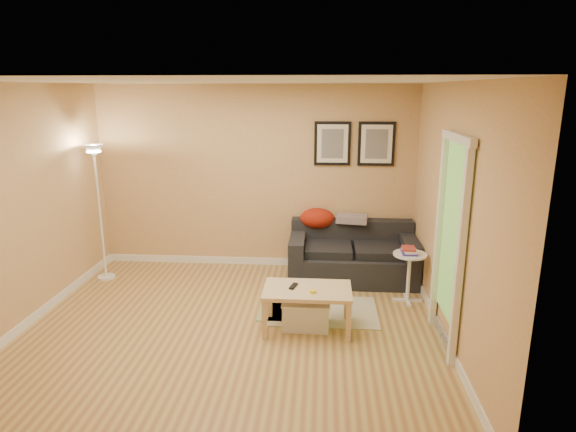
% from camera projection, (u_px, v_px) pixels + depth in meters
% --- Properties ---
extents(floor, '(4.50, 4.50, 0.00)m').
position_uv_depth(floor, '(232.00, 327.00, 5.33)').
color(floor, tan).
rests_on(floor, ground).
extents(ceiling, '(4.50, 4.50, 0.00)m').
position_uv_depth(ceiling, '(224.00, 81.00, 4.67)').
color(ceiling, white).
rests_on(ceiling, wall_back).
extents(wall_back, '(4.50, 0.00, 4.50)m').
position_uv_depth(wall_back, '(256.00, 178.00, 6.93)').
color(wall_back, tan).
rests_on(wall_back, ground).
extents(wall_front, '(4.50, 0.00, 4.50)m').
position_uv_depth(wall_front, '(168.00, 290.00, 3.07)').
color(wall_front, tan).
rests_on(wall_front, ground).
extents(wall_left, '(0.00, 4.00, 4.00)m').
position_uv_depth(wall_left, '(19.00, 208.00, 5.16)').
color(wall_left, tan).
rests_on(wall_left, ground).
extents(wall_right, '(0.00, 4.00, 4.00)m').
position_uv_depth(wall_right, '(452.00, 216.00, 4.84)').
color(wall_right, tan).
rests_on(wall_right, ground).
extents(baseboard_back, '(4.50, 0.02, 0.10)m').
position_uv_depth(baseboard_back, '(257.00, 261.00, 7.23)').
color(baseboard_back, white).
rests_on(baseboard_back, ground).
extents(baseboard_left, '(0.02, 4.00, 0.10)m').
position_uv_depth(baseboard_left, '(35.00, 316.00, 5.47)').
color(baseboard_left, white).
rests_on(baseboard_left, ground).
extents(baseboard_right, '(0.02, 4.00, 0.10)m').
position_uv_depth(baseboard_right, '(441.00, 330.00, 5.15)').
color(baseboard_right, white).
rests_on(baseboard_right, ground).
extents(sofa, '(1.70, 0.90, 0.75)m').
position_uv_depth(sofa, '(353.00, 253.00, 6.61)').
color(sofa, black).
rests_on(sofa, ground).
extents(red_throw, '(0.48, 0.36, 0.28)m').
position_uv_depth(red_throw, '(317.00, 218.00, 6.83)').
color(red_throw, '#9B2C0E').
rests_on(red_throw, sofa).
extents(plaid_throw, '(0.45, 0.32, 0.10)m').
position_uv_depth(plaid_throw, '(352.00, 219.00, 6.77)').
color(plaid_throw, tan).
rests_on(plaid_throw, sofa).
extents(framed_print_left, '(0.50, 0.04, 0.60)m').
position_uv_depth(framed_print_left, '(332.00, 144.00, 6.70)').
color(framed_print_left, black).
rests_on(framed_print_left, wall_back).
extents(framed_print_right, '(0.50, 0.04, 0.60)m').
position_uv_depth(framed_print_right, '(376.00, 144.00, 6.66)').
color(framed_print_right, black).
rests_on(framed_print_right, wall_back).
extents(area_rug, '(1.25, 0.85, 0.01)m').
position_uv_depth(area_rug, '(323.00, 311.00, 5.70)').
color(area_rug, beige).
rests_on(area_rug, ground).
extents(green_runner, '(0.70, 0.50, 0.01)m').
position_uv_depth(green_runner, '(288.00, 312.00, 5.68)').
color(green_runner, '#668C4C').
rests_on(green_runner, ground).
extents(coffee_table, '(0.94, 0.58, 0.47)m').
position_uv_depth(coffee_table, '(307.00, 309.00, 5.24)').
color(coffee_table, '#E4BD8B').
rests_on(coffee_table, ground).
extents(remote_control, '(0.09, 0.17, 0.02)m').
position_uv_depth(remote_control, '(293.00, 286.00, 5.22)').
color(remote_control, black).
rests_on(remote_control, coffee_table).
extents(tape_roll, '(0.07, 0.07, 0.03)m').
position_uv_depth(tape_roll, '(313.00, 291.00, 5.07)').
color(tape_roll, yellow).
rests_on(tape_roll, coffee_table).
extents(storage_bin, '(0.51, 0.38, 0.32)m').
position_uv_depth(storage_bin, '(306.00, 313.00, 5.31)').
color(storage_bin, white).
rests_on(storage_bin, ground).
extents(side_table, '(0.40, 0.40, 0.62)m').
position_uv_depth(side_table, '(408.00, 278.00, 5.91)').
color(side_table, white).
rests_on(side_table, ground).
extents(book_stack, '(0.21, 0.26, 0.07)m').
position_uv_depth(book_stack, '(409.00, 250.00, 5.83)').
color(book_stack, '#3E2F8E').
rests_on(book_stack, side_table).
extents(floor_lamp, '(0.24, 0.24, 1.84)m').
position_uv_depth(floor_lamp, '(100.00, 217.00, 6.50)').
color(floor_lamp, white).
rests_on(floor_lamp, ground).
extents(doorway, '(0.12, 1.01, 2.13)m').
position_uv_depth(doorway, '(448.00, 247.00, 4.76)').
color(doorway, white).
rests_on(doorway, ground).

